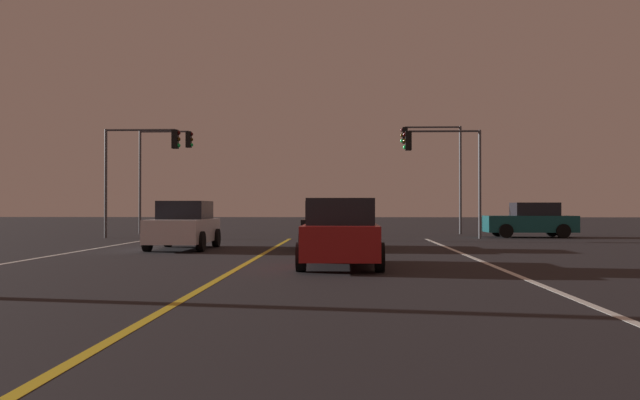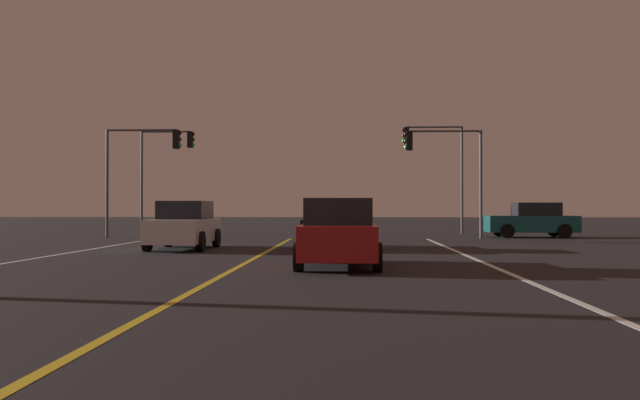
# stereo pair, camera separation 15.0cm
# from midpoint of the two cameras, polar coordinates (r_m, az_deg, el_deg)

# --- Properties ---
(lane_edge_right) EXTENTS (0.16, 38.53, 0.01)m
(lane_edge_right) POSITION_cam_midpoint_polar(r_m,az_deg,el_deg) (13.49, 17.91, -6.88)
(lane_edge_right) COLOR silver
(lane_edge_right) RESTS_ON ground
(lane_center_divider) EXTENTS (0.16, 38.53, 0.01)m
(lane_center_divider) POSITION_cam_midpoint_polar(r_m,az_deg,el_deg) (13.27, -9.66, -7.00)
(lane_center_divider) COLOR gold
(lane_center_divider) RESTS_ON ground
(car_lead_same_lane) EXTENTS (2.02, 4.30, 1.70)m
(car_lead_same_lane) POSITION_cam_midpoint_polar(r_m,az_deg,el_deg) (17.13, 1.47, -2.81)
(car_lead_same_lane) COLOR black
(car_lead_same_lane) RESTS_ON ground
(car_oncoming) EXTENTS (2.02, 4.30, 1.70)m
(car_oncoming) POSITION_cam_midpoint_polar(r_m,az_deg,el_deg) (24.87, -11.32, -2.10)
(car_oncoming) COLOR black
(car_oncoming) RESTS_ON ground
(car_ahead_far) EXTENTS (2.02, 4.30, 1.70)m
(car_ahead_far) POSITION_cam_midpoint_polar(r_m,az_deg,el_deg) (24.78, 0.62, -2.12)
(car_ahead_far) COLOR black
(car_ahead_far) RESTS_ON ground
(car_crossing_side) EXTENTS (4.30, 2.02, 1.70)m
(car_crossing_side) POSITION_cam_midpoint_polar(r_m,az_deg,el_deg) (35.31, 16.88, -1.63)
(car_crossing_side) COLOR black
(car_crossing_side) RESTS_ON ground
(traffic_light_near_right) EXTENTS (3.67, 0.36, 5.11)m
(traffic_light_near_right) POSITION_cam_midpoint_polar(r_m,az_deg,el_deg) (33.05, 9.87, 3.51)
(traffic_light_near_right) COLOR #4C4C51
(traffic_light_near_right) RESTS_ON ground
(traffic_light_near_left) EXTENTS (3.68, 0.36, 5.23)m
(traffic_light_near_left) POSITION_cam_midpoint_polar(r_m,az_deg,el_deg) (34.20, -14.56, 3.53)
(traffic_light_near_left) COLOR #4C4C51
(traffic_light_near_left) RESTS_ON ground
(traffic_light_far_right) EXTENTS (3.36, 0.36, 5.93)m
(traffic_light_far_right) POSITION_cam_midpoint_polar(r_m,az_deg,el_deg) (38.57, 9.15, 3.75)
(traffic_light_far_right) COLOR #4C4C51
(traffic_light_far_right) RESTS_ON ground
(traffic_light_far_left) EXTENTS (3.07, 0.36, 5.75)m
(traffic_light_far_left) POSITION_cam_midpoint_polar(r_m,az_deg,el_deg) (39.61, -12.79, 3.44)
(traffic_light_far_left) COLOR #4C4C51
(traffic_light_far_left) RESTS_ON ground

